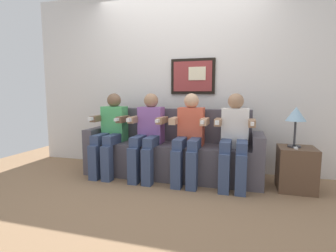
{
  "coord_description": "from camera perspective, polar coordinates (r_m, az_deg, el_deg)",
  "views": [
    {
      "loc": [
        0.92,
        -2.97,
        1.1
      ],
      "look_at": [
        0.0,
        0.15,
        0.7
      ],
      "focal_mm": 27.7,
      "sensor_mm": 36.0,
      "label": 1
    }
  ],
  "objects": [
    {
      "name": "table_lamp",
      "position": [
        3.25,
        26.33,
        2.02
      ],
      "size": [
        0.22,
        0.22,
        0.46
      ],
      "color": "#333338",
      "rests_on": "side_table_right"
    },
    {
      "name": "back_wall_assembly",
      "position": [
        3.84,
        2.69,
        10.03
      ],
      "size": [
        4.73,
        0.1,
        2.6
      ],
      "color": "silver",
      "rests_on": "ground_plane"
    },
    {
      "name": "spare_remote_on_table",
      "position": [
        3.23,
        26.19,
        -4.24
      ],
      "size": [
        0.04,
        0.13,
        0.02
      ],
      "primitive_type": "cube",
      "color": "white",
      "rests_on": "side_table_right"
    },
    {
      "name": "person_left_center",
      "position": [
        3.38,
        -4.4,
        -1.4
      ],
      "size": [
        0.46,
        0.56,
        1.11
      ],
      "color": "#8C59A5",
      "rests_on": "ground_plane"
    },
    {
      "name": "ground_plane",
      "position": [
        3.3,
        -0.75,
        -12.49
      ],
      "size": [
        6.15,
        6.15,
        0.0
      ],
      "primitive_type": "plane",
      "color": "#8C6B4C"
    },
    {
      "name": "person_rightmost",
      "position": [
        3.17,
        14.41,
        -2.19
      ],
      "size": [
        0.46,
        0.56,
        1.11
      ],
      "color": "white",
      "rests_on": "ground_plane"
    },
    {
      "name": "person_leftmost",
      "position": [
        3.61,
        -12.53,
        -1.01
      ],
      "size": [
        0.46,
        0.56,
        1.11
      ],
      "color": "#4CB266",
      "rests_on": "ground_plane"
    },
    {
      "name": "couch",
      "position": [
        3.51,
        0.82,
        -5.95
      ],
      "size": [
        2.33,
        0.58,
        0.9
      ],
      "color": "#514C56",
      "rests_on": "ground_plane"
    },
    {
      "name": "person_right_center",
      "position": [
        3.23,
        4.7,
        -1.82
      ],
      "size": [
        0.46,
        0.56,
        1.11
      ],
      "color": "#D8593F",
      "rests_on": "ground_plane"
    },
    {
      "name": "side_table_right",
      "position": [
        3.35,
        26.35,
        -8.42
      ],
      "size": [
        0.4,
        0.4,
        0.5
      ],
      "color": "brown",
      "rests_on": "ground_plane"
    }
  ]
}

